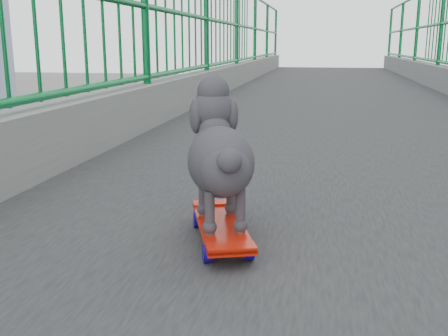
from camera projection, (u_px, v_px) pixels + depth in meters
railing at (355, 161)px, 1.72m from camera, size 3.00×24.00×1.42m
skateboard at (221, 228)px, 1.59m from camera, size 0.27×0.47×0.06m
poodle at (220, 153)px, 1.56m from camera, size 0.28×0.45×0.39m
car_0 at (143, 250)px, 17.93m from camera, size 1.64×4.08×1.39m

